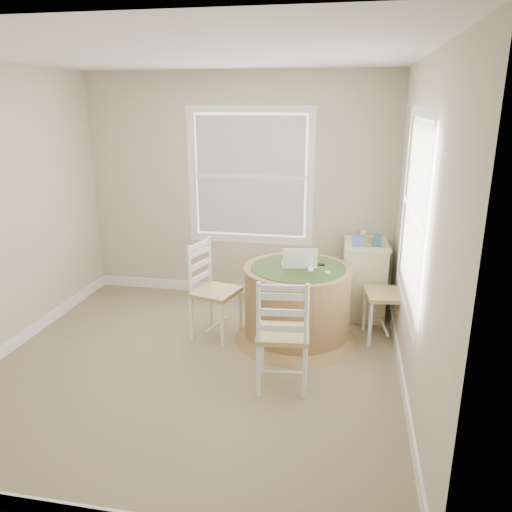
% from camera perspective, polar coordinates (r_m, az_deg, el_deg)
% --- Properties ---
extents(room, '(3.64, 3.64, 2.64)m').
position_cam_1_polar(room, '(4.23, -4.79, 4.00)').
color(room, '#877755').
rests_on(room, ground).
extents(round_table, '(1.22, 1.22, 0.75)m').
position_cam_1_polar(round_table, '(4.90, 4.73, -5.06)').
color(round_table, '#916341').
rests_on(round_table, ground).
extents(chair_left, '(0.50, 0.51, 0.95)m').
position_cam_1_polar(chair_left, '(4.93, -4.64, -4.07)').
color(chair_left, white).
rests_on(chair_left, ground).
extents(chair_near, '(0.46, 0.44, 0.95)m').
position_cam_1_polar(chair_near, '(4.07, 3.08, -8.81)').
color(chair_near, white).
rests_on(chair_near, ground).
extents(chair_right, '(0.45, 0.47, 0.95)m').
position_cam_1_polar(chair_right, '(5.03, 14.74, -4.20)').
color(chair_right, white).
rests_on(chair_right, ground).
extents(laptop, '(0.37, 0.34, 0.23)m').
position_cam_1_polar(laptop, '(4.80, 4.93, -0.88)').
color(laptop, white).
rests_on(laptop, round_table).
extents(mouse, '(0.07, 0.10, 0.03)m').
position_cam_1_polar(mouse, '(4.71, 6.24, -1.54)').
color(mouse, white).
rests_on(mouse, round_table).
extents(phone, '(0.05, 0.09, 0.02)m').
position_cam_1_polar(phone, '(4.67, 8.23, -1.91)').
color(phone, '#B7BABF').
rests_on(phone, round_table).
extents(keys, '(0.07, 0.06, 0.02)m').
position_cam_1_polar(keys, '(4.86, 7.46, -1.05)').
color(keys, black).
rests_on(keys, round_table).
extents(corner_chest, '(0.50, 0.64, 0.82)m').
position_cam_1_polar(corner_chest, '(5.58, 12.23, -2.56)').
color(corner_chest, beige).
rests_on(corner_chest, ground).
extents(tissue_box, '(0.13, 0.13, 0.10)m').
position_cam_1_polar(tissue_box, '(5.31, 11.55, 1.69)').
color(tissue_box, '#506AB9').
rests_on(tissue_box, corner_chest).
extents(box_yellow, '(0.15, 0.11, 0.06)m').
position_cam_1_polar(box_yellow, '(5.50, 13.12, 1.92)').
color(box_yellow, '#E3B350').
rests_on(box_yellow, corner_chest).
extents(box_blue, '(0.08, 0.08, 0.12)m').
position_cam_1_polar(box_blue, '(5.33, 13.71, 1.72)').
color(box_blue, '#2D5B87').
rests_on(box_blue, corner_chest).
extents(cup_cream, '(0.07, 0.07, 0.09)m').
position_cam_1_polar(cup_cream, '(5.60, 12.18, 2.41)').
color(cup_cream, beige).
rests_on(cup_cream, corner_chest).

